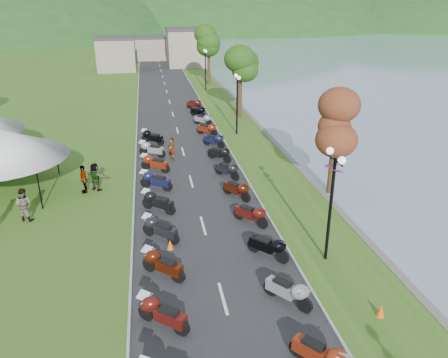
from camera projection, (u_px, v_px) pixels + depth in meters
road at (177, 130)px, 38.80m from camera, size 7.00×120.00×0.02m
hills_backdrop at (149, 28)px, 184.63m from camera, size 360.00×120.00×76.00m
far_building at (147, 50)px, 78.55m from camera, size 18.00×16.00×5.00m
moto_row_left at (161, 266)px, 18.06m from camera, size 2.60×39.39×1.10m
moto_row_right at (233, 179)px, 26.86m from camera, size 2.60×44.61×1.10m
tree_lakeside at (335, 141)px, 25.10m from camera, size 2.33×2.33×6.46m
pedestrian_b at (27, 220)px, 23.01m from camera, size 0.98×0.73×1.80m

